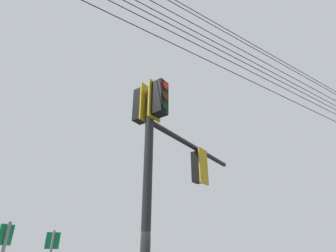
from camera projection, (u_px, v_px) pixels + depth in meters
signal_mast_assembly at (165, 156)px, 6.55m from camera, size 1.16×4.29×6.02m
overhead_wire_span at (182, 24)px, 8.56m from camera, size 11.58×19.58×2.70m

